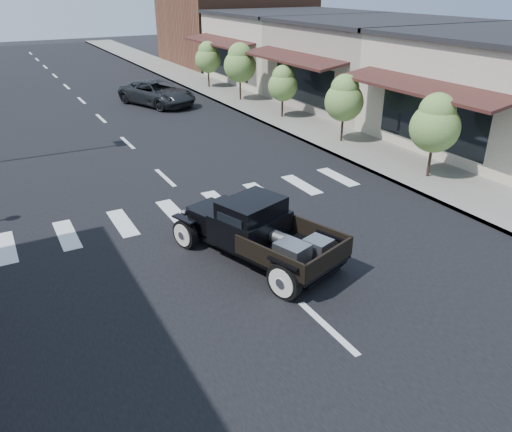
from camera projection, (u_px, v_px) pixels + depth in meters
ground at (258, 264)px, 12.77m from camera, size 120.00×120.00×0.00m
road at (111, 128)px, 24.65m from camera, size 14.00×80.00×0.02m
road_markings at (141, 156)px, 20.69m from camera, size 12.00×60.00×0.06m
sidewalk_right at (260, 107)px, 28.34m from camera, size 3.00×80.00×0.15m
storefront_mid at (376, 64)px, 28.66m from camera, size 10.00×9.00×4.50m
storefront_far at (292, 48)px, 35.79m from camera, size 10.00×9.00×4.50m
far_building_right at (235, 20)px, 43.40m from camera, size 11.00×10.00×7.00m
small_tree_a at (433, 137)px, 17.49m from camera, size 1.73×1.73×2.89m
small_tree_b at (343, 110)px, 21.53m from camera, size 1.67×1.67×2.78m
small_tree_c at (283, 92)px, 25.56m from camera, size 1.51×1.51×2.51m
small_tree_d at (240, 73)px, 29.20m from camera, size 1.88×1.88×3.14m
small_tree_e at (208, 65)px, 32.93m from camera, size 1.68×1.68×2.80m
hotrod_pickup at (258, 230)px, 12.66m from camera, size 3.61×5.22×1.65m
second_car at (157, 93)px, 28.82m from camera, size 3.94×5.43×1.37m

